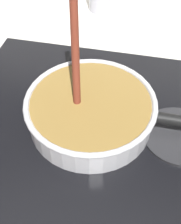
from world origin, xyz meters
The scene contains 4 objects.
hob_plate centered at (0.13, 0.17, 0.01)m, with size 0.56×0.48×0.01m, color black.
burner_ring centered at (0.13, 0.17, 0.02)m, with size 0.17×0.17×0.01m, color #592D0C.
spare_burner centered at (0.31, 0.17, 0.01)m, with size 0.14×0.14×0.01m, color #262628.
cooking_pan centered at (0.13, 0.17, 0.05)m, with size 0.42×0.25×0.26m.
Camera 1 is at (0.21, -0.21, 0.46)m, focal length 47.26 mm.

